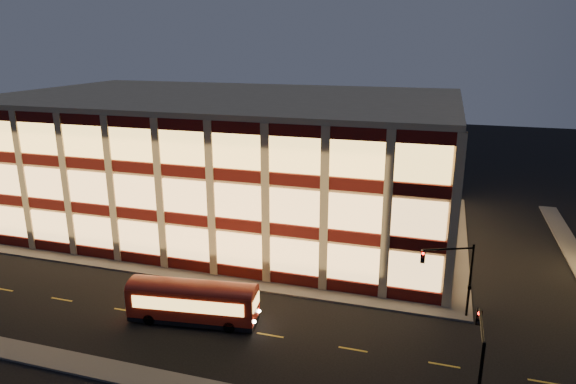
% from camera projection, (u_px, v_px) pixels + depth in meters
% --- Properties ---
extents(ground, '(200.00, 200.00, 0.00)m').
position_uv_depth(ground, '(185.00, 281.00, 45.09)').
color(ground, black).
rests_on(ground, ground).
extents(sidewalk_office_south, '(54.00, 2.00, 0.15)m').
position_uv_depth(sidewalk_office_south, '(161.00, 271.00, 46.83)').
color(sidewalk_office_south, '#514F4C').
rests_on(sidewalk_office_south, ground).
extents(sidewalk_office_east, '(2.00, 30.00, 0.15)m').
position_uv_depth(sidewalk_office_east, '(457.00, 240.00, 54.16)').
color(sidewalk_office_east, '#514F4C').
rests_on(sidewalk_office_east, ground).
extents(sidewalk_tower_west, '(2.00, 30.00, 0.15)m').
position_uv_depth(sidewalk_tower_west, '(573.00, 252.00, 51.06)').
color(sidewalk_tower_west, '#514F4C').
rests_on(sidewalk_tower_west, ground).
extents(sidewalk_near, '(100.00, 2.00, 0.15)m').
position_uv_depth(sidewalk_near, '(89.00, 366.00, 33.15)').
color(sidewalk_near, '#514F4C').
rests_on(sidewalk_near, ground).
extents(office_building, '(50.45, 30.45, 14.50)m').
position_uv_depth(office_building, '(229.00, 158.00, 59.36)').
color(office_building, tan).
rests_on(office_building, ground).
extents(traffic_signal_far, '(3.79, 1.87, 6.00)m').
position_uv_depth(traffic_signal_far, '(453.00, 269.00, 37.88)').
color(traffic_signal_far, black).
rests_on(traffic_signal_far, ground).
extents(traffic_signal_near, '(0.32, 4.45, 6.00)m').
position_uv_depth(traffic_signal_near, '(479.00, 358.00, 27.18)').
color(traffic_signal_near, black).
rests_on(traffic_signal_near, ground).
extents(trolley_bus, '(9.83, 3.61, 3.25)m').
position_uv_depth(trolley_bus, '(193.00, 299.00, 38.15)').
color(trolley_bus, '#931508').
rests_on(trolley_bus, ground).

